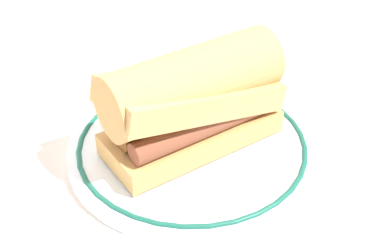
% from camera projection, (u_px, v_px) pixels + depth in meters
% --- Properties ---
extents(ground_plane, '(1.50, 1.50, 0.00)m').
position_uv_depth(ground_plane, '(192.00, 140.00, 0.64)').
color(ground_plane, beige).
extents(plate, '(0.28, 0.28, 0.01)m').
position_uv_depth(plate, '(192.00, 146.00, 0.62)').
color(plate, white).
rests_on(plate, ground_plane).
extents(sausage_sandwich, '(0.21, 0.14, 0.12)m').
position_uv_depth(sausage_sandwich, '(192.00, 99.00, 0.58)').
color(sausage_sandwich, tan).
rests_on(sausage_sandwich, plate).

